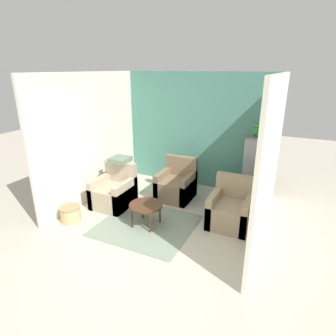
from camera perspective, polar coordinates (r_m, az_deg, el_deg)
name	(u,v)px	position (r m, az deg, el deg)	size (l,w,h in m)	color
ground_plane	(124,256)	(4.74, -8.95, -17.29)	(20.00, 20.00, 0.00)	beige
wall_back_accent	(197,131)	(6.91, 6.00, 7.46)	(3.81, 0.06, 2.76)	#4C897A
wall_left	(91,138)	(6.42, -15.39, 5.91)	(0.06, 3.28, 2.76)	silver
wall_right	(270,161)	(4.94, 20.07, 1.37)	(0.06, 3.28, 2.76)	silver
area_rug	(146,225)	(5.47, -4.40, -11.47)	(1.73, 1.60, 0.01)	gray
coffee_table	(146,207)	(5.28, -4.51, -7.81)	(0.62, 0.62, 0.45)	#472819
armchair_left	(114,193)	(6.16, -10.89, -4.93)	(0.75, 0.79, 0.91)	tan
armchair_right	(231,210)	(5.48, 12.63, -8.33)	(0.75, 0.79, 0.91)	#9E896B
armchair_middle	(176,185)	(6.41, 1.70, -3.57)	(0.75, 0.79, 0.91)	#7A664C
birdcage	(252,171)	(6.32, 16.76, -0.65)	(0.52, 0.52, 1.50)	slate
parrot	(257,130)	(6.08, 17.61, 7.39)	(0.14, 0.25, 0.29)	#1E842D
potted_plant	(222,185)	(6.44, 10.93, -3.50)	(0.30, 0.30, 0.63)	#66605B
wicker_basket	(70,213)	(5.84, -19.21, -8.70)	(0.40, 0.40, 0.31)	tan
throw_pillow	(120,160)	(6.14, -9.70, 1.71)	(0.40, 0.40, 0.10)	slate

